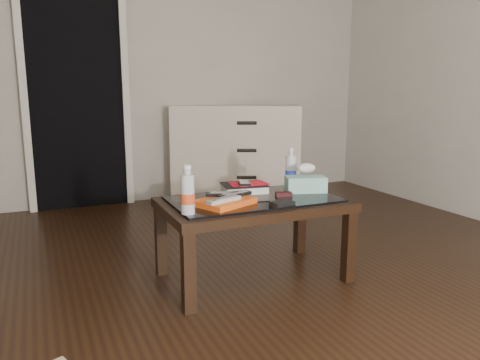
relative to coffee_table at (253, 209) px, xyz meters
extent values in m
plane|color=black|center=(-0.31, -0.37, -0.40)|extent=(5.00, 5.00, 0.00)
plane|color=beige|center=(-0.31, 2.13, 0.95)|extent=(5.00, 0.00, 5.00)
cube|color=black|center=(-0.71, 2.10, 0.60)|extent=(0.80, 0.05, 2.00)
cube|color=silver|center=(-1.13, 2.07, 0.60)|extent=(0.06, 0.04, 2.04)
cube|color=silver|center=(-0.29, 2.07, 0.60)|extent=(0.06, 0.04, 2.04)
cube|color=black|center=(-0.46, -0.26, -0.20)|extent=(0.06, 0.06, 0.40)
cube|color=black|center=(0.46, -0.26, -0.20)|extent=(0.06, 0.06, 0.40)
cube|color=black|center=(-0.46, 0.26, -0.20)|extent=(0.06, 0.06, 0.40)
cube|color=black|center=(0.46, 0.26, -0.20)|extent=(0.06, 0.06, 0.40)
cube|color=black|center=(0.00, 0.00, 0.03)|extent=(1.00, 0.60, 0.05)
cube|color=black|center=(0.00, 0.00, 0.06)|extent=(0.90, 0.50, 0.01)
cube|color=beige|center=(0.69, 1.86, 0.05)|extent=(1.30, 0.94, 0.90)
cylinder|color=black|center=(0.69, 1.60, -0.15)|extent=(0.18, 0.11, 0.04)
cylinder|color=black|center=(0.69, 1.60, 0.10)|extent=(0.18, 0.11, 0.04)
cylinder|color=black|center=(0.69, 1.60, 0.35)|extent=(0.18, 0.11, 0.04)
cube|color=#EF5916|center=(-0.20, -0.07, 0.08)|extent=(0.34, 0.31, 0.03)
cube|color=#A9AAAE|center=(-0.23, -0.13, 0.11)|extent=(0.20, 0.12, 0.02)
cube|color=black|center=(-0.13, -0.04, 0.11)|extent=(0.21, 0.11, 0.02)
cube|color=black|center=(-0.17, 0.00, 0.11)|extent=(0.21, 0.11, 0.02)
cube|color=black|center=(0.02, 0.17, 0.09)|extent=(0.28, 0.24, 0.05)
cube|color=red|center=(0.03, 0.17, 0.11)|extent=(0.21, 0.17, 0.01)
cube|color=black|center=(0.00, 0.13, 0.12)|extent=(0.09, 0.12, 0.02)
cube|color=black|center=(0.18, -0.02, 0.08)|extent=(0.10, 0.07, 0.02)
cube|color=black|center=(0.07, -0.20, 0.07)|extent=(0.13, 0.09, 0.02)
cylinder|color=silver|center=(-0.43, -0.17, 0.18)|extent=(0.07, 0.07, 0.24)
cylinder|color=silver|center=(0.35, 0.20, 0.18)|extent=(0.07, 0.07, 0.24)
cube|color=teal|center=(0.35, 0.03, 0.11)|extent=(0.26, 0.18, 0.09)
camera|label=1|loc=(-1.07, -2.26, 0.65)|focal=35.00mm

